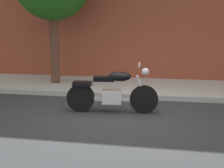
# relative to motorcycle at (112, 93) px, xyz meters

# --- Properties ---
(ground_plane) EXTENTS (60.00, 60.00, 0.00)m
(ground_plane) POSITION_rel_motorcycle_xyz_m (0.28, -0.21, -0.47)
(ground_plane) COLOR #303335
(sidewalk) EXTENTS (23.28, 2.51, 0.14)m
(sidewalk) POSITION_rel_motorcycle_xyz_m (0.28, 2.52, -0.40)
(sidewalk) COLOR #B1B1B1
(sidewalk) RESTS_ON ground
(motorcycle) EXTENTS (2.13, 0.70, 1.15)m
(motorcycle) POSITION_rel_motorcycle_xyz_m (0.00, 0.00, 0.00)
(motorcycle) COLOR black
(motorcycle) RESTS_ON ground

